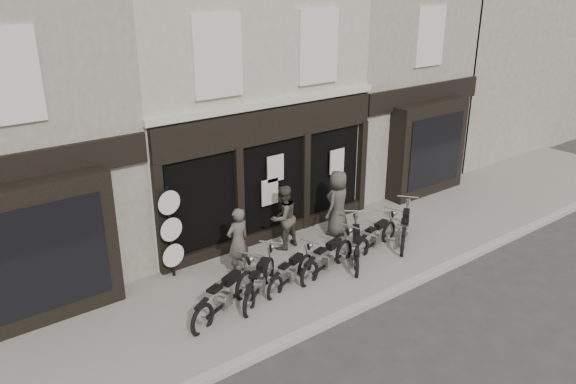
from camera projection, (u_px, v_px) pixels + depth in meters
ground_plane at (341, 280)px, 14.22m from camera, size 90.00×90.00×0.00m
pavement at (318, 265)px, 14.86m from camera, size 30.00×4.20×0.12m
kerb at (377, 299)px, 13.27m from camera, size 30.00×0.25×0.13m
central_building at (214, 86)px, 17.15m from camera, size 7.30×6.22×8.34m
neighbour_right at (364, 68)px, 20.74m from camera, size 5.60×6.73×8.34m
filler_right at (490, 49)px, 25.43m from camera, size 11.00×6.00×8.20m
motorcycle_0 at (225, 298)px, 12.59m from camera, size 2.23×1.21×1.13m
motorcycle_1 at (260, 283)px, 13.27m from camera, size 1.90×1.56×1.06m
motorcycle_2 at (291, 274)px, 13.76m from camera, size 1.89×0.90×0.94m
motorcycle_3 at (328, 260)px, 14.33m from camera, size 2.19×0.85×1.07m
motorcycle_4 at (356, 247)px, 14.98m from camera, size 1.74×1.86×1.10m
motorcycle_5 at (376, 239)px, 15.57m from camera, size 2.08×0.79×1.01m
motorcycle_6 at (405, 230)px, 16.02m from camera, size 1.95×1.64×1.10m
man_left at (238, 242)px, 14.00m from camera, size 0.69×0.49×1.79m
man_centre at (283, 217)px, 15.37m from camera, size 0.98×0.81×1.82m
man_right at (338, 203)px, 16.18m from camera, size 1.10×0.90×1.94m
advert_sign_post at (171, 236)px, 13.80m from camera, size 0.61×0.39×2.51m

